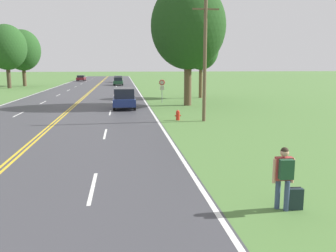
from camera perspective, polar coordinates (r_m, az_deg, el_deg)
name	(u,v)px	position (r m, az deg, el deg)	size (l,w,h in m)	color
hitchhiker_person	(284,172)	(9.97, 18.12, -7.07)	(0.59, 0.43, 1.73)	#38476B
suitcase	(294,199)	(10.36, 19.60, -10.98)	(0.47, 0.17, 0.64)	#19282D
fire_hydrant	(178,115)	(25.05, 1.59, 1.76)	(0.42, 0.26, 0.72)	red
traffic_sign	(162,85)	(36.31, -0.97, 6.53)	(0.60, 0.10, 2.39)	gray
utility_pole_midground	(205,60)	(24.55, 5.93, 10.52)	(1.80, 0.24, 8.09)	brown
tree_left_verge	(188,26)	(34.41, 3.27, 15.68)	(7.00, 7.00, 11.46)	brown
tree_behind_sign	(22,50)	(70.49, -22.31, 11.18)	(6.35, 6.35, 10.11)	brown
tree_mid_treeline	(201,50)	(42.17, 5.33, 12.08)	(4.05, 4.05, 7.93)	brown
tree_right_cluster	(6,47)	(65.23, -24.48, 11.41)	(6.42, 6.42, 10.39)	#473828
car_dark_blue_suv_approaching	(124,98)	(31.75, -7.03, 4.49)	(1.98, 4.03, 1.83)	black
car_dark_green_sedan_mid_near	(118,81)	(68.99, -7.97, 7.16)	(1.88, 4.55, 1.56)	black
car_champagne_hatchback_mid_far	(118,79)	(80.13, -7.98, 7.50)	(2.01, 3.99, 1.44)	black
car_maroon_sedan_receding	(81,78)	(88.65, -13.77, 7.49)	(1.96, 4.18, 1.36)	black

